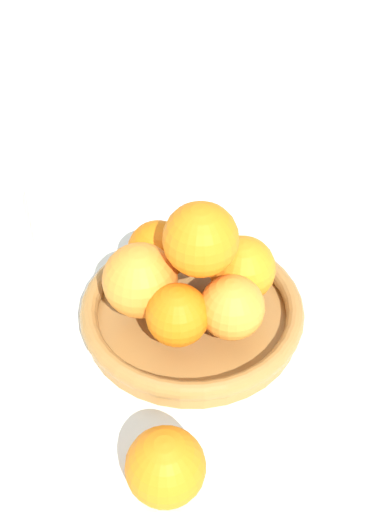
{
  "coord_description": "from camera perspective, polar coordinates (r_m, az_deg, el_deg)",
  "views": [
    {
      "loc": [
        0.43,
        0.35,
        0.59
      ],
      "look_at": [
        0.0,
        0.0,
        0.1
      ],
      "focal_mm": 50.0,
      "sensor_mm": 36.0,
      "label": 1
    }
  ],
  "objects": [
    {
      "name": "ground_plane",
      "position": [
        0.81,
        0.0,
        -5.33
      ],
      "size": [
        4.0,
        4.0,
        0.0
      ],
      "primitive_type": "plane",
      "color": "silver"
    },
    {
      "name": "fruit_bowl",
      "position": [
        0.8,
        0.0,
        -4.51
      ],
      "size": [
        0.25,
        0.25,
        0.03
      ],
      "color": "#A57238",
      "rests_on": "ground_plane"
    },
    {
      "name": "orange_pile",
      "position": [
        0.76,
        -0.08,
        -1.17
      ],
      "size": [
        0.17,
        0.19,
        0.14
      ],
      "color": "orange",
      "rests_on": "fruit_bowl"
    },
    {
      "name": "stray_orange",
      "position": [
        0.66,
        -2.14,
        -16.51
      ],
      "size": [
        0.07,
        0.07,
        0.07
      ],
      "primitive_type": "sphere",
      "color": "orange",
      "rests_on": "ground_plane"
    },
    {
      "name": "drinking_glass",
      "position": [
        0.87,
        -14.87,
        2.12
      ],
      "size": [
        0.07,
        0.07,
        0.11
      ],
      "primitive_type": "cylinder",
      "color": "silver",
      "rests_on": "ground_plane"
    }
  ]
}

